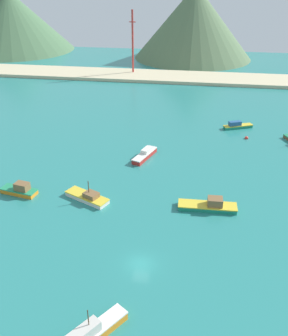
% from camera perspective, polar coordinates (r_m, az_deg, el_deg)
% --- Properties ---
extents(ground, '(260.00, 280.00, 0.50)m').
position_cam_1_polar(ground, '(84.47, 2.78, -0.74)').
color(ground, teal).
extents(fishing_boat_3, '(11.08, 3.30, 2.47)m').
position_cam_1_polar(fishing_boat_3, '(72.44, 9.80, -5.60)').
color(fishing_boat_3, '#198466').
rests_on(fishing_boat_3, ground).
extents(fishing_boat_4, '(9.61, 6.61, 4.40)m').
position_cam_1_polar(fishing_boat_4, '(74.91, -8.48, -4.34)').
color(fishing_boat_4, silver).
rests_on(fishing_boat_4, ground).
extents(fishing_boat_5, '(5.05, 9.31, 2.04)m').
position_cam_1_polar(fishing_boat_5, '(90.27, 0.15, 2.04)').
color(fishing_boat_5, red).
rests_on(fishing_boat_5, ground).
extents(fishing_boat_10, '(7.64, 9.54, 5.27)m').
position_cam_1_polar(fishing_boat_10, '(50.55, -8.15, -23.63)').
color(fishing_boat_10, orange).
rests_on(fishing_boat_10, ground).
extents(fishing_boat_12, '(7.79, 3.91, 2.58)m').
position_cam_1_polar(fishing_boat_12, '(79.91, -18.23, -3.14)').
color(fishing_boat_12, orange).
rests_on(fishing_boat_12, ground).
extents(fishing_boat_13, '(8.46, 5.01, 2.09)m').
position_cam_1_polar(fishing_boat_13, '(110.47, 13.88, 6.23)').
color(fishing_boat_13, '#198466').
rests_on(fishing_boat_13, ground).
extents(buoy_0, '(0.97, 0.97, 0.97)m').
position_cam_1_polar(buoy_0, '(104.34, 15.21, 4.39)').
color(buoy_0, red).
rests_on(buoy_0, ground).
extents(beach_strip, '(247.00, 17.84, 1.20)m').
position_cam_1_polar(beach_strip, '(158.76, 6.06, 13.47)').
color(beach_strip, beige).
rests_on(beach_strip, ground).
extents(hill_west, '(63.26, 63.26, 30.13)m').
position_cam_1_polar(hill_west, '(225.88, -19.37, 20.27)').
color(hill_west, '#476B47').
rests_on(hill_west, ground).
extents(hill_central, '(57.33, 57.33, 33.35)m').
position_cam_1_polar(hill_central, '(195.99, 7.59, 20.97)').
color(hill_central, '#56704C').
rests_on(hill_central, ground).
extents(radio_tower, '(2.56, 2.05, 25.62)m').
position_cam_1_polar(radio_tower, '(161.68, -1.72, 18.39)').
color(radio_tower, '#B7332D').
rests_on(radio_tower, ground).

